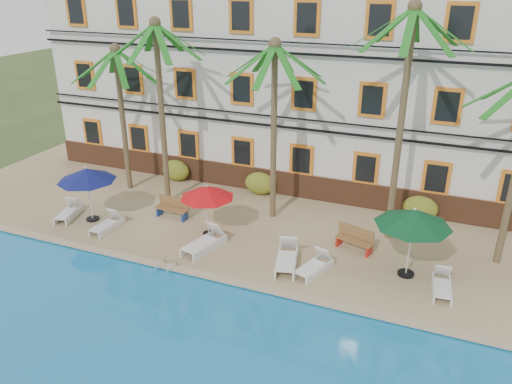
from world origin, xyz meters
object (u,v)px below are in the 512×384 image
at_px(palm_d, 404,97).
at_px(umbrella_green, 414,218).
at_px(umbrella_red, 207,192).
at_px(lounger_e, 314,266).
at_px(lounger_c, 205,242).
at_px(palm_b, 160,89).
at_px(lounger_f, 442,285).
at_px(palm_c, 274,107).
at_px(palm_a, 120,98).
at_px(bench_left, 173,207).
at_px(lounger_d, 287,258).
at_px(pool_ladder, 166,269).
at_px(lounger_b, 107,224).
at_px(lounger_a, 69,212).
at_px(bench_right, 355,239).
at_px(umbrella_blue, 86,175).

relative_size(palm_d, umbrella_green, 3.44).
relative_size(umbrella_red, lounger_e, 1.22).
bearing_deg(lounger_c, palm_b, 137.55).
bearing_deg(lounger_f, palm_c, 155.87).
bearing_deg(palm_a, lounger_f, -13.39).
relative_size(lounger_e, bench_left, 1.20).
height_order(lounger_d, lounger_e, lounger_d).
distance_m(umbrella_red, lounger_c, 1.98).
xyz_separation_m(lounger_f, bench_left, (-11.34, 1.52, 0.22)).
height_order(lounger_f, pool_ladder, lounger_f).
distance_m(lounger_b, lounger_c, 4.55).
bearing_deg(palm_b, palm_d, 1.53).
distance_m(palm_a, pool_ladder, 9.35).
bearing_deg(lounger_d, lounger_a, 179.06).
distance_m(palm_b, umbrella_green, 11.87).
distance_m(lounger_e, pool_ladder, 5.38).
distance_m(lounger_a, pool_ladder, 6.55).
bearing_deg(bench_left, lounger_d, -17.73).
relative_size(palm_a, palm_c, 0.92).
bearing_deg(palm_a, bench_right, -9.10).
distance_m(lounger_a, lounger_d, 10.21).
height_order(lounger_a, lounger_b, lounger_a).
height_order(bench_left, pool_ladder, bench_left).
bearing_deg(lounger_f, lounger_c, -177.10).
bearing_deg(palm_b, palm_a, 166.51).
bearing_deg(bench_left, palm_a, 151.03).
height_order(lounger_e, lounger_f, lounger_e).
height_order(palm_b, lounger_e, palm_b).
bearing_deg(bench_left, lounger_b, -133.43).
bearing_deg(lounger_a, bench_left, 22.13).
relative_size(palm_d, bench_right, 5.80).
bearing_deg(lounger_a, bench_right, 8.86).
height_order(umbrella_blue, umbrella_red, umbrella_blue).
relative_size(palm_d, lounger_f, 5.37).
height_order(palm_b, lounger_f, palm_b).
bearing_deg(lounger_d, lounger_e, -4.20).
xyz_separation_m(lounger_c, bench_left, (-2.60, 1.96, 0.16)).
relative_size(palm_c, lounger_a, 4.40).
height_order(palm_c, pool_ladder, palm_c).
distance_m(umbrella_red, bench_right, 6.11).
height_order(lounger_b, lounger_e, lounger_e).
xyz_separation_m(lounger_b, lounger_f, (13.29, 0.54, 0.00)).
height_order(palm_c, lounger_c, palm_c).
bearing_deg(pool_ladder, lounger_c, 70.50).
relative_size(palm_a, lounger_c, 3.34).
distance_m(umbrella_red, lounger_a, 6.72).
xyz_separation_m(umbrella_blue, lounger_d, (9.08, -0.34, -1.80)).
relative_size(lounger_b, bench_right, 1.06).
relative_size(umbrella_green, pool_ladder, 3.56).
bearing_deg(lounger_a, lounger_d, -0.94).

